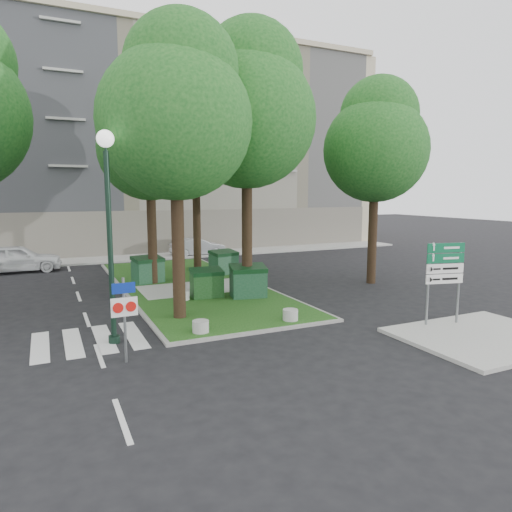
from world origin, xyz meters
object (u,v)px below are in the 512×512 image
bollard_left (201,326)px  car_silver (198,247)px  tree_street_right (377,140)px  dumpster_c (248,281)px  tree_median_far (196,123)px  dumpster_b (207,283)px  directional_sign (444,270)px  car_white (17,258)px  street_lamp (109,212)px  dumpster_a (148,270)px  bollard_right (290,315)px  bollard_mid (183,295)px  traffic_sign_pole (124,308)px  dumpster_d (224,262)px  tree_median_mid (151,139)px  litter_bin (237,274)px  tree_median_near_right (248,105)px  tree_median_near_left (177,108)px

bollard_left → car_silver: bearing=72.5°
tree_street_right → dumpster_c: 9.44m
tree_median_far → dumpster_b: size_ratio=8.58×
directional_sign → car_white: (-13.47, 17.92, -1.15)m
bollard_left → street_lamp: size_ratio=0.08×
dumpster_a → dumpster_c: (3.20, -4.87, 0.03)m
bollard_right → directional_sign: size_ratio=0.19×
tree_median_far → bollard_mid: tree_median_far is taller
bollard_mid → traffic_sign_pole: size_ratio=0.22×
dumpster_d → tree_median_far: bearing=93.7°
tree_street_right → tree_median_mid: bearing=158.2°
litter_bin → traffic_sign_pole: bearing=-128.5°
litter_bin → car_silver: car_silver is taller
tree_median_near_right → street_lamp: 8.12m
tree_median_far → bollard_mid: (-2.94, -7.06, -8.02)m
tree_median_mid → car_silver: tree_median_mid is taller
tree_street_right → bollard_left: (-10.47, -4.56, -6.68)m
dumpster_b → litter_bin: 3.57m
tree_median_far → directional_sign: bearing=-74.1°
dumpster_c → bollard_left: dumpster_c is taller
dumpster_a → car_silver: (5.33, 8.73, -0.12)m
dumpster_b → bollard_left: 4.94m
tree_median_near_right → car_silver: bearing=81.4°
tree_street_right → tree_median_near_right: bearing=-175.9°
bollard_left → dumpster_d: bearing=65.0°
litter_bin → tree_median_far: bearing=97.4°
tree_street_right → dumpster_d: 9.97m
street_lamp → tree_median_mid: bearing=69.4°
dumpster_d → tree_median_near_left: bearing=-135.6°
dumpster_d → bollard_right: 9.47m
dumpster_c → street_lamp: street_lamp is taller
tree_median_far → car_silver: (1.84, 5.92, -7.69)m
bollard_mid → car_white: 12.73m
tree_street_right → dumpster_d: size_ratio=6.27×
dumpster_b → traffic_sign_pole: traffic_sign_pole is taller
tree_median_near_right → bollard_right: tree_median_near_right is taller
tree_median_far → bollard_left: size_ratio=22.84×
tree_median_near_right → street_lamp: tree_median_near_right is taller
car_white → tree_median_mid: bearing=-137.1°
tree_median_near_left → litter_bin: bearing=50.2°
street_lamp → car_silver: (8.09, 17.03, -3.31)m
tree_street_right → street_lamp: tree_street_right is taller
bollard_right → directional_sign: bearing=-29.5°
tree_street_right → bollard_left: bearing=-156.5°
tree_median_near_left → dumpster_b: bearing=54.5°
car_silver → tree_median_near_right: bearing=172.4°
street_lamp → directional_sign: street_lamp is taller
dumpster_d → bollard_mid: size_ratio=3.14×
litter_bin → street_lamp: street_lamp is taller
traffic_sign_pole → directional_sign: 10.27m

